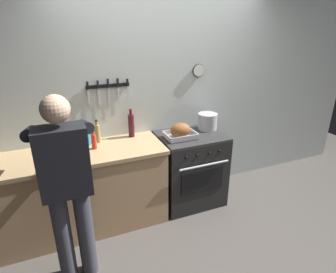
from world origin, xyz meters
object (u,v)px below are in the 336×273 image
(stove, at_px, (190,168))
(roasting_pan, at_px, (180,132))
(stock_pot, at_px, (207,121))
(person_cook, at_px, (66,182))
(bottle_vinegar, at_px, (97,133))
(bottle_olive_oil, at_px, (76,139))
(bottle_hot_sauce, at_px, (94,141))
(bottle_wine_red, at_px, (131,125))
(bottle_dish_soap, at_px, (87,137))
(cutting_board, at_px, (66,159))

(stove, distance_m, roasting_pan, 0.55)
(stock_pot, bearing_deg, person_cook, -156.57)
(person_cook, xyz_separation_m, bottle_vinegar, (0.39, 0.85, 0.05))
(bottle_olive_oil, bearing_deg, stock_pot, 1.36)
(bottle_hot_sauce, bearing_deg, bottle_wine_red, 21.90)
(bottle_dish_soap, relative_size, bottle_vinegar, 0.82)
(roasting_pan, height_order, cutting_board, roasting_pan)
(cutting_board, xyz_separation_m, bottle_olive_oil, (0.13, 0.18, 0.11))
(cutting_board, distance_m, bottle_olive_oil, 0.24)
(stove, distance_m, bottle_olive_oil, 1.41)
(person_cook, height_order, stock_pot, person_cook)
(stock_pot, bearing_deg, stove, -160.12)
(bottle_dish_soap, distance_m, bottle_hot_sauce, 0.13)
(person_cook, distance_m, cutting_board, 0.53)
(person_cook, relative_size, roasting_pan, 4.72)
(person_cook, bearing_deg, bottle_olive_oil, -7.17)
(person_cook, distance_m, bottle_dish_soap, 0.85)
(bottle_dish_soap, bearing_deg, roasting_pan, -11.47)
(cutting_board, xyz_separation_m, bottle_vinegar, (0.36, 0.32, 0.10))
(stove, distance_m, stock_pot, 0.62)
(person_cook, height_order, cutting_board, person_cook)
(cutting_board, bearing_deg, roasting_pan, 3.30)
(bottle_vinegar, height_order, bottle_olive_oil, bottle_olive_oil)
(cutting_board, height_order, bottle_hot_sauce, bottle_hot_sauce)
(cutting_board, relative_size, bottle_vinegar, 1.41)
(stove, distance_m, bottle_hot_sauce, 1.23)
(bottle_vinegar, bearing_deg, bottle_wine_red, 2.20)
(bottle_vinegar, xyz_separation_m, bottle_olive_oil, (-0.24, -0.14, 0.02))
(stock_pot, relative_size, bottle_olive_oil, 0.81)
(person_cook, bearing_deg, stock_pot, -61.66)
(roasting_pan, height_order, bottle_olive_oil, bottle_olive_oil)
(roasting_pan, bearing_deg, cutting_board, -176.70)
(stove, relative_size, bottle_wine_red, 2.71)
(bottle_olive_oil, bearing_deg, cutting_board, -125.91)
(bottle_dish_soap, xyz_separation_m, bottle_vinegar, (0.12, 0.04, 0.02))
(roasting_pan, height_order, bottle_vinegar, bottle_vinegar)
(cutting_board, height_order, bottle_wine_red, bottle_wine_red)
(stove, height_order, bottle_wine_red, bottle_wine_red)
(stove, xyz_separation_m, bottle_dish_soap, (-1.16, 0.16, 0.54))
(person_cook, xyz_separation_m, bottle_hot_sauce, (0.32, 0.68, 0.03))
(stock_pot, bearing_deg, bottle_hot_sauce, -177.45)
(person_cook, distance_m, bottle_hot_sauce, 0.75)
(person_cook, xyz_separation_m, roasting_pan, (1.28, 0.60, 0.03))
(cutting_board, xyz_separation_m, bottle_hot_sauce, (0.30, 0.15, 0.07))
(cutting_board, distance_m, bottle_hot_sauce, 0.34)
(stove, distance_m, cutting_board, 1.49)
(bottle_vinegar, bearing_deg, stove, -11.05)
(bottle_vinegar, height_order, bottle_wine_red, bottle_wine_red)
(roasting_pan, xyz_separation_m, stock_pot, (0.43, 0.14, 0.02))
(stock_pot, xyz_separation_m, bottle_dish_soap, (-1.44, 0.06, -0.01))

